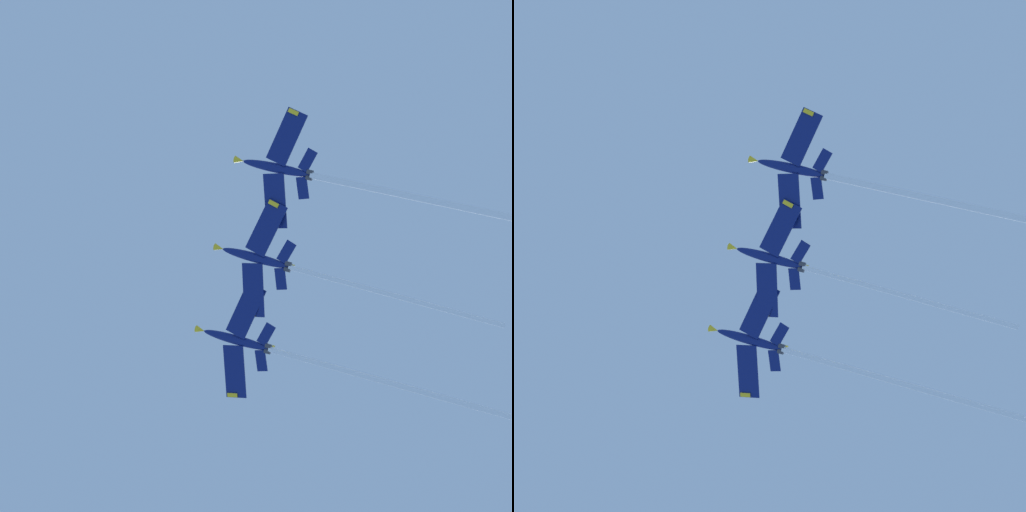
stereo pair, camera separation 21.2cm
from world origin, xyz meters
TOP-DOWN VIEW (x-y plane):
  - jet_inner_left at (6.87, -10.88)m, footprint 24.94×50.24m
  - jet_centre at (23.38, -9.95)m, footprint 21.61×44.04m
  - jet_inner_right at (35.69, -17.55)m, footprint 24.48×49.71m

SIDE VIEW (x-z plane):
  - jet_inner_left at x=6.87m, z-range 159.47..182.04m
  - jet_inner_right at x=35.69m, z-range 160.28..182.28m
  - jet_centre at x=23.38m, z-range 163.01..182.21m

